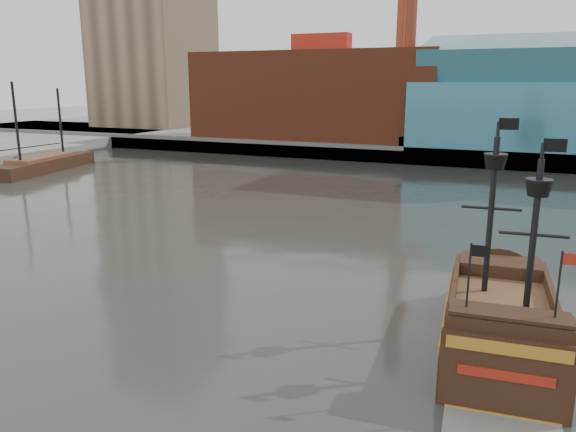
% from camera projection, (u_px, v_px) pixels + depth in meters
% --- Properties ---
extents(ground, '(400.00, 400.00, 0.00)m').
position_uv_depth(ground, '(227.00, 340.00, 26.93)').
color(ground, '#272924').
rests_on(ground, ground).
extents(promenade_far, '(220.00, 60.00, 2.00)m').
position_uv_depth(promenade_far, '(462.00, 140.00, 108.71)').
color(promenade_far, slate).
rests_on(promenade_far, ground).
extents(seawall, '(220.00, 1.00, 2.60)m').
position_uv_depth(seawall, '(438.00, 157.00, 82.34)').
color(seawall, '#4C4C49').
rests_on(seawall, ground).
extents(skyline, '(149.00, 45.00, 62.00)m').
position_uv_depth(skyline, '(499.00, 6.00, 94.56)').
color(skyline, '#7A6449').
rests_on(skyline, promenade_far).
extents(pirate_ship, '(5.76, 15.35, 11.25)m').
position_uv_depth(pirate_ship, '(500.00, 328.00, 25.91)').
color(pirate_ship, black).
rests_on(pirate_ship, ground).
extents(docked_vessel, '(7.66, 19.08, 12.66)m').
position_uv_depth(docked_vessel, '(44.00, 165.00, 77.73)').
color(docked_vessel, black).
rests_on(docked_vessel, ground).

